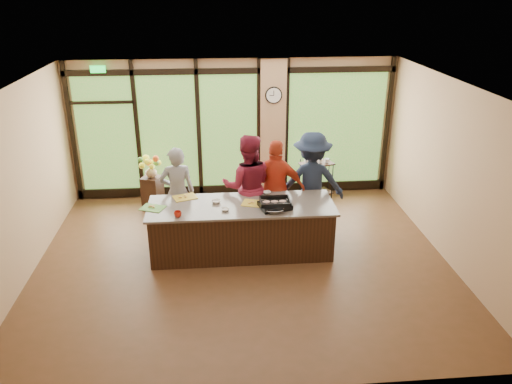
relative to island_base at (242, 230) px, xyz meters
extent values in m
plane|color=#50341C|center=(0.00, -0.30, -0.44)|extent=(7.00, 7.00, 0.00)
plane|color=silver|center=(0.00, -0.30, 2.56)|extent=(7.00, 7.00, 0.00)
plane|color=tan|center=(0.00, 2.70, 1.06)|extent=(7.00, 0.00, 7.00)
plane|color=tan|center=(-3.50, -0.30, 1.06)|extent=(0.00, 6.00, 6.00)
plane|color=tan|center=(3.50, -0.30, 1.06)|extent=(0.00, 6.00, 6.00)
cube|color=tan|center=(0.85, 2.64, 1.06)|extent=(0.55, 0.12, 3.00)
cube|color=black|center=(0.00, 2.65, 2.31)|extent=(6.90, 0.08, 0.12)
cube|color=black|center=(0.00, 2.65, -0.32)|extent=(6.90, 0.08, 0.20)
cube|color=#19D83F|center=(-2.70, 2.60, 2.39)|extent=(0.30, 0.04, 0.14)
cube|color=#365B20|center=(-2.70, 2.67, 1.01)|extent=(1.20, 0.02, 2.50)
cube|color=#365B20|center=(-1.40, 2.67, 1.01)|extent=(1.20, 0.02, 2.50)
cube|color=#365B20|center=(-0.10, 2.67, 1.01)|extent=(1.20, 0.02, 2.50)
cube|color=#365B20|center=(2.25, 2.67, 1.01)|extent=(2.10, 0.02, 2.50)
cube|color=black|center=(-3.40, 2.65, 1.06)|extent=(0.08, 0.08, 3.00)
cube|color=black|center=(-2.05, 2.65, 1.06)|extent=(0.08, 0.08, 3.00)
cube|color=black|center=(-0.75, 2.65, 1.06)|extent=(0.08, 0.08, 3.00)
cube|color=black|center=(0.55, 2.65, 1.06)|extent=(0.08, 0.08, 3.00)
cube|color=black|center=(1.15, 2.65, 1.06)|extent=(0.08, 0.08, 3.00)
cube|color=black|center=(3.40, 2.65, 1.06)|extent=(0.08, 0.08, 3.00)
cube|color=black|center=(0.00, 0.00, 0.00)|extent=(3.10, 1.00, 0.88)
cube|color=slate|center=(0.00, 0.00, 0.46)|extent=(3.20, 1.10, 0.04)
cylinder|color=black|center=(0.85, 2.57, 1.81)|extent=(0.36, 0.04, 0.36)
cylinder|color=white|center=(0.85, 2.55, 1.81)|extent=(0.31, 0.01, 0.31)
cube|color=black|center=(0.85, 2.55, 1.86)|extent=(0.01, 0.00, 0.11)
cube|color=black|center=(0.80, 2.55, 1.81)|extent=(0.09, 0.00, 0.01)
imported|color=slate|center=(-1.13, 0.74, 0.43)|extent=(0.68, 0.49, 1.75)
imported|color=maroon|center=(0.16, 0.68, 0.54)|extent=(1.00, 0.80, 1.96)
imported|color=#B9361C|center=(0.69, 0.70, 0.48)|extent=(1.16, 0.73, 1.83)
imported|color=#182135|center=(1.37, 0.81, 0.53)|extent=(1.31, 0.83, 1.93)
cube|color=black|center=(0.56, -0.18, 0.52)|extent=(0.59, 0.51, 0.09)
imported|color=silver|center=(0.53, -0.34, 0.52)|extent=(0.33, 0.33, 0.08)
cube|color=#539536|center=(-1.50, -0.02, 0.49)|extent=(0.47, 0.41, 0.01)
cube|color=gold|center=(-0.97, 0.39, 0.49)|extent=(0.47, 0.41, 0.01)
cube|color=gold|center=(0.22, 0.02, 0.49)|extent=(0.47, 0.41, 0.01)
imported|color=white|center=(-0.43, 0.11, 0.50)|extent=(0.18, 0.18, 0.05)
imported|color=white|center=(-0.28, -0.22, 0.50)|extent=(0.15, 0.15, 0.04)
imported|color=white|center=(0.49, 0.45, 0.50)|extent=(0.16, 0.16, 0.03)
imported|color=#AB2011|center=(-1.05, -0.39, 0.53)|extent=(0.12, 0.12, 0.10)
cube|color=black|center=(-1.74, 1.96, -0.08)|extent=(0.48, 0.48, 0.73)
imported|color=#937550|center=(-1.74, 1.96, 0.41)|extent=(0.24, 0.24, 0.25)
cube|color=black|center=(1.75, 2.14, -0.26)|extent=(0.79, 0.59, 0.03)
cube|color=black|center=(1.75, 2.14, 0.41)|extent=(0.79, 0.59, 0.03)
cylinder|color=black|center=(1.43, 1.96, 0.01)|extent=(0.02, 0.02, 0.90)
cylinder|color=black|center=(2.07, 1.96, 0.01)|extent=(0.02, 0.02, 0.90)
cylinder|color=black|center=(1.43, 2.32, 0.01)|extent=(0.02, 0.02, 0.90)
cylinder|color=black|center=(2.07, 2.32, 0.01)|extent=(0.02, 0.02, 0.90)
imported|color=silver|center=(1.53, 2.14, 0.47)|extent=(0.13, 0.13, 0.09)
imported|color=silver|center=(1.68, 2.14, 0.47)|extent=(0.13, 0.13, 0.09)
imported|color=silver|center=(1.83, 2.14, 0.47)|extent=(0.13, 0.13, 0.09)
imported|color=silver|center=(1.97, 2.14, 0.47)|extent=(0.13, 0.13, 0.09)
camera|label=1|loc=(-0.42, -7.78, 4.01)|focal=35.00mm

